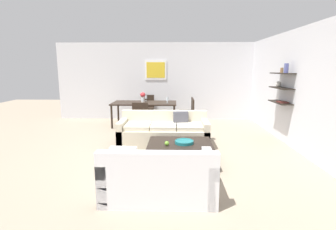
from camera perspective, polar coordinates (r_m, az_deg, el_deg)
The scene contains 18 objects.
ground_plane at distance 5.97m, azimuth -1.34°, elevation -7.44°, with size 18.00×18.00×0.00m, color gray.
back_wall_unit at distance 9.22m, azimuth 1.62°, elevation 7.46°, with size 8.40×0.09×2.70m.
right_wall_shelf_unit at distance 6.86m, azimuth 25.19°, elevation 5.42°, with size 0.34×8.20×2.70m.
sofa_beige at distance 6.21m, azimuth -0.89°, elevation -3.93°, with size 2.11×0.90×0.78m.
loveseat_white at distance 3.79m, azimuth -2.12°, elevation -13.56°, with size 1.58×0.90×0.78m.
coffee_table at distance 5.09m, azimuth 2.69°, elevation -8.42°, with size 1.25×1.09×0.38m.
decorative_bowl at distance 5.04m, azimuth 3.61°, elevation -5.95°, with size 0.37×0.37×0.06m.
apple_on_coffee_table at distance 4.89m, azimuth -0.26°, elevation -6.32°, with size 0.09×0.09×0.09m, color #669E2D.
dining_table at distance 8.21m, azimuth -5.24°, elevation 2.38°, with size 2.02×1.02×0.75m.
dining_chair_head at distance 9.14m, azimuth -4.54°, elevation 2.05°, with size 0.44×0.44×0.88m.
dining_chair_right_far at distance 8.42m, azimuth 4.59°, elevation 1.32°, with size 0.44×0.44×0.88m.
dining_chair_right_near at distance 7.96m, azimuth 4.75°, elevation 0.80°, with size 0.44×0.44×0.88m.
dining_chair_foot at distance 7.34m, azimuth -6.08°, elevation -0.05°, with size 0.44×0.44×0.88m.
wine_glass_right_near at distance 8.01m, azimuth -0.16°, elevation 3.40°, with size 0.07×0.07×0.15m.
wine_glass_right_far at distance 8.26m, azimuth -0.10°, elevation 3.67°, with size 0.07×0.07×0.16m.
wine_glass_foot at distance 7.74m, azimuth -5.67°, elevation 3.34°, with size 0.07×0.07×0.19m.
wine_glass_head at distance 8.63m, azimuth -4.90°, elevation 3.96°, with size 0.08×0.08×0.17m.
centerpiece_vase at distance 8.22m, azimuth -5.61°, elevation 4.16°, with size 0.16×0.16×0.32m.
Camera 1 is at (0.31, -5.67, 1.83)m, focal length 27.51 mm.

